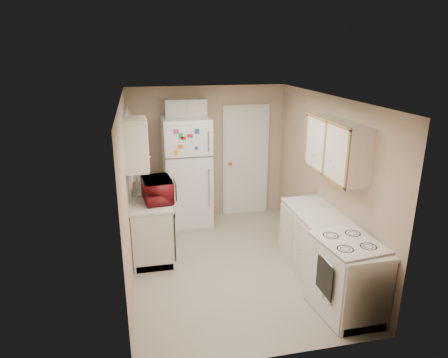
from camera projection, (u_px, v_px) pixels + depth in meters
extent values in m
plane|color=beige|center=(231.00, 264.00, 5.85)|extent=(3.80, 3.80, 0.00)
plane|color=white|center=(232.00, 98.00, 5.10)|extent=(3.80, 3.80, 0.00)
plane|color=tan|center=(127.00, 194.00, 5.20)|extent=(3.80, 3.80, 0.00)
plane|color=tan|center=(326.00, 180.00, 5.76)|extent=(3.80, 3.80, 0.00)
plane|color=tan|center=(208.00, 153.00, 7.24)|extent=(2.80, 2.80, 0.00)
plane|color=tan|center=(278.00, 252.00, 3.71)|extent=(2.80, 2.80, 0.00)
cube|color=silver|center=(151.00, 218.00, 6.33)|extent=(0.60, 1.80, 0.90)
cube|color=black|center=(173.00, 230.00, 5.81)|extent=(0.03, 0.58, 0.72)
cube|color=gray|center=(149.00, 190.00, 6.34)|extent=(0.54, 0.74, 0.16)
imported|color=maroon|center=(158.00, 191.00, 5.76)|extent=(0.62, 0.39, 0.39)
imported|color=silver|center=(145.00, 178.00, 6.51)|extent=(0.11, 0.11, 0.22)
cube|color=silver|center=(129.00, 146.00, 6.06)|extent=(0.10, 0.98, 1.08)
cube|color=silver|center=(136.00, 145.00, 5.24)|extent=(0.30, 0.45, 0.70)
cube|color=white|center=(187.00, 172.00, 6.94)|extent=(0.80, 0.78, 1.92)
cube|color=silver|center=(186.00, 111.00, 6.77)|extent=(0.70, 0.30, 0.40)
cube|color=white|center=(245.00, 161.00, 7.40)|extent=(0.86, 0.06, 2.08)
cube|color=silver|center=(328.00, 255.00, 5.18)|extent=(0.60, 2.00, 0.90)
cube|color=white|center=(345.00, 276.00, 4.66)|extent=(0.71, 0.84, 0.94)
cube|color=silver|center=(336.00, 148.00, 5.07)|extent=(0.30, 1.20, 0.70)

